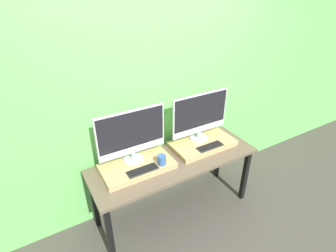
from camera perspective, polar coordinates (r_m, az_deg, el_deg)
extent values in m
plane|color=#423D38|center=(2.98, 4.47, -21.36)|extent=(12.00, 12.00, 0.00)
cube|color=#66B75B|center=(2.66, -2.55, 7.10)|extent=(8.00, 0.04, 2.60)
cube|color=brown|center=(2.67, 1.45, -7.54)|extent=(1.73, 0.59, 0.03)
cube|color=black|center=(2.54, -12.53, -22.24)|extent=(0.05, 0.05, 0.68)
cube|color=black|center=(3.18, 16.40, -10.23)|extent=(0.05, 0.05, 0.68)
cube|color=black|center=(2.86, -15.76, -15.43)|extent=(0.05, 0.05, 0.68)
cube|color=black|center=(3.44, 10.86, -6.07)|extent=(0.05, 0.05, 0.68)
cube|color=tan|center=(2.55, -6.73, -8.68)|extent=(0.68, 0.37, 0.06)
cylinder|color=silver|center=(2.58, -7.51, -7.09)|extent=(0.19, 0.19, 0.01)
cylinder|color=silver|center=(2.56, -7.57, -6.33)|extent=(0.04, 0.04, 0.07)
cube|color=silver|center=(2.42, -7.97, -1.39)|extent=(0.66, 0.02, 0.44)
cube|color=black|center=(2.39, -7.88, -0.92)|extent=(0.64, 0.00, 0.36)
cube|color=silver|center=(2.51, -7.54, -5.26)|extent=(0.66, 0.00, 0.06)
cube|color=#2D2D2D|center=(2.43, -5.55, -9.60)|extent=(0.29, 0.10, 0.01)
cube|color=black|center=(2.43, -5.56, -9.46)|extent=(0.28, 0.09, 0.00)
cylinder|color=#335693|center=(2.48, -1.35, -7.40)|extent=(0.08, 0.08, 0.10)
cube|color=tan|center=(2.87, 7.53, -3.86)|extent=(0.68, 0.37, 0.06)
cylinder|color=silver|center=(2.90, 6.64, -2.52)|extent=(0.19, 0.19, 0.01)
cylinder|color=silver|center=(2.88, 6.68, -1.81)|extent=(0.04, 0.04, 0.07)
cube|color=silver|center=(2.76, 6.99, 2.75)|extent=(0.66, 0.02, 0.44)
cube|color=black|center=(2.74, 7.20, 3.20)|extent=(0.64, 0.00, 0.36)
cube|color=silver|center=(2.84, 6.93, -0.79)|extent=(0.66, 0.00, 0.06)
cube|color=#2D2D2D|center=(2.77, 9.13, -4.45)|extent=(0.29, 0.10, 0.01)
cube|color=black|center=(2.77, 9.14, -4.32)|extent=(0.28, 0.09, 0.00)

